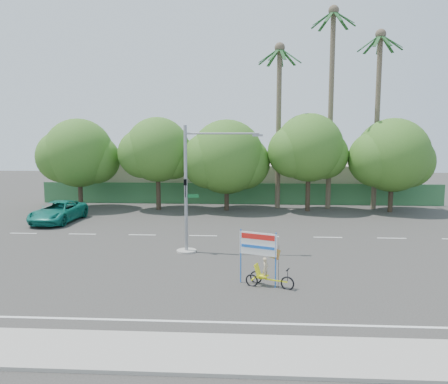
{
  "coord_description": "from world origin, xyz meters",
  "views": [
    {
      "loc": [
        0.99,
        -19.56,
        6.38
      ],
      "look_at": [
        -0.35,
        3.07,
        3.5
      ],
      "focal_mm": 35.0,
      "sensor_mm": 36.0,
      "label": 1
    }
  ],
  "objects": [
    {
      "name": "ground",
      "position": [
        0.0,
        0.0,
        0.0
      ],
      "size": [
        120.0,
        120.0,
        0.0
      ],
      "primitive_type": "plane",
      "color": "#33302D",
      "rests_on": "ground"
    },
    {
      "name": "sidewalk_near",
      "position": [
        0.0,
        -7.5,
        0.06
      ],
      "size": [
        50.0,
        2.4,
        0.12
      ],
      "primitive_type": "cube",
      "color": "gray",
      "rests_on": "ground"
    },
    {
      "name": "fence",
      "position": [
        0.0,
        21.5,
        1.0
      ],
      "size": [
        38.0,
        0.08,
        2.0
      ],
      "primitive_type": "cube",
      "color": "#336B3D",
      "rests_on": "ground"
    },
    {
      "name": "building_left",
      "position": [
        -10.0,
        26.0,
        2.0
      ],
      "size": [
        12.0,
        8.0,
        4.0
      ],
      "primitive_type": "cube",
      "color": "#C3B69B",
      "rests_on": "ground"
    },
    {
      "name": "building_right",
      "position": [
        8.0,
        26.0,
        1.8
      ],
      "size": [
        14.0,
        8.0,
        3.6
      ],
      "primitive_type": "cube",
      "color": "#C3B69B",
      "rests_on": "ground"
    },
    {
      "name": "tree_far_left",
      "position": [
        -14.05,
        18.0,
        4.76
      ],
      "size": [
        7.14,
        6.0,
        7.96
      ],
      "color": "#473828",
      "rests_on": "ground"
    },
    {
      "name": "tree_left",
      "position": [
        -7.05,
        18.0,
        5.06
      ],
      "size": [
        6.66,
        5.6,
        8.07
      ],
      "color": "#473828",
      "rests_on": "ground"
    },
    {
      "name": "tree_center",
      "position": [
        -1.05,
        18.0,
        4.47
      ],
      "size": [
        7.62,
        6.4,
        7.85
      ],
      "color": "#473828",
      "rests_on": "ground"
    },
    {
      "name": "tree_right",
      "position": [
        5.95,
        18.0,
        5.24
      ],
      "size": [
        6.9,
        5.8,
        8.36
      ],
      "color": "#473828",
      "rests_on": "ground"
    },
    {
      "name": "tree_far_right",
      "position": [
        12.95,
        18.0,
        4.64
      ],
      "size": [
        7.38,
        6.2,
        7.94
      ],
      "color": "#473828",
      "rests_on": "ground"
    },
    {
      "name": "palm_tall",
      "position": [
        8.0,
        19.5,
        10.46
      ],
      "size": [
        3.73,
        3.79,
        17.45
      ],
      "color": "#70604C",
      "rests_on": "ground"
    },
    {
      "name": "palm_mid",
      "position": [
        12.0,
        19.5,
        9.4
      ],
      "size": [
        3.73,
        3.79,
        15.45
      ],
      "color": "#70604C",
      "rests_on": "ground"
    },
    {
      "name": "palm_short",
      "position": [
        3.5,
        19.5,
        8.86
      ],
      "size": [
        3.73,
        3.79,
        14.45
      ],
      "color": "#70604C",
      "rests_on": "ground"
    },
    {
      "name": "traffic_signal",
      "position": [
        -2.2,
        3.98,
        2.92
      ],
      "size": [
        4.72,
        1.1,
        7.0
      ],
      "color": "gray",
      "rests_on": "ground"
    },
    {
      "name": "trike_billboard",
      "position": [
        1.59,
        -1.36,
        0.98
      ],
      "size": [
        2.32,
        1.12,
        2.44
      ],
      "rotation": [
        0.0,
        0.0,
        -0.38
      ],
      "color": "black",
      "rests_on": "ground"
    },
    {
      "name": "pickup_truck",
      "position": [
        -13.35,
        11.92,
        0.78
      ],
      "size": [
        2.88,
        5.75,
        1.56
      ],
      "primitive_type": "imported",
      "rotation": [
        0.0,
        0.0,
        -0.05
      ],
      "color": "#107463",
      "rests_on": "ground"
    }
  ]
}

